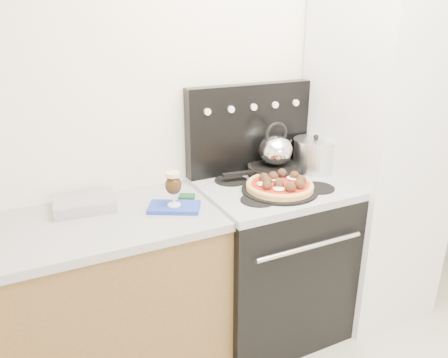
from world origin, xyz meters
TOP-DOWN VIEW (x-y plane):
  - room_shell at (0.00, 0.29)m, footprint 3.52×3.01m
  - base_cabinet at (-1.02, 1.20)m, footprint 1.45×0.60m
  - countertop at (-1.02, 1.20)m, footprint 1.48×0.63m
  - stove_body at (0.08, 1.18)m, footprint 0.76×0.65m
  - cooktop at (0.08, 1.18)m, footprint 0.76×0.65m
  - backguard at (0.08, 1.45)m, footprint 0.76×0.08m
  - fridge at (0.78, 1.15)m, footprint 0.64×0.68m
  - foil_sheet at (-0.88, 1.35)m, footprint 0.30×0.24m
  - oven_mitt at (-0.49, 1.15)m, footprint 0.28×0.24m
  - beer_glass at (-0.49, 1.15)m, footprint 0.09×0.09m
  - pizza_pan at (0.06, 1.08)m, footprint 0.47×0.47m
  - pizza at (0.06, 1.08)m, footprint 0.37×0.37m
  - skillet at (0.17, 1.30)m, footprint 0.35×0.35m
  - tea_kettle at (0.17, 1.30)m, footprint 0.22×0.22m
  - stock_pot at (0.42, 1.27)m, footprint 0.25×0.25m

SIDE VIEW (x-z plane):
  - base_cabinet at x=-1.02m, z-range 0.00..0.86m
  - stove_body at x=0.08m, z-range 0.00..0.88m
  - countertop at x=-1.02m, z-range 0.86..0.90m
  - cooktop at x=0.08m, z-range 0.88..0.92m
  - oven_mitt at x=-0.49m, z-range 0.90..0.92m
  - pizza_pan at x=0.06m, z-range 0.92..0.93m
  - foil_sheet at x=-0.88m, z-range 0.90..0.96m
  - skillet at x=0.17m, z-range 0.92..0.98m
  - fridge at x=0.78m, z-range 0.00..1.90m
  - pizza at x=0.06m, z-range 0.93..0.98m
  - beer_glass at x=-0.49m, z-range 0.92..1.09m
  - stock_pot at x=0.42m, z-range 0.92..1.10m
  - tea_kettle at x=0.17m, z-range 0.98..1.19m
  - backguard at x=0.08m, z-range 0.92..1.42m
  - room_shell at x=0.00m, z-range -0.01..2.51m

